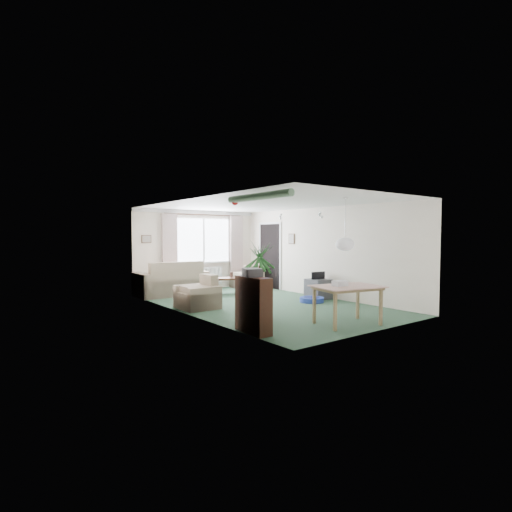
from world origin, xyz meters
TOP-DOWN VIEW (x-y plane):
  - ground at (0.00, 0.00)m, footprint 6.50×6.50m
  - window at (0.20, 3.23)m, footprint 1.80×0.03m
  - curtain_rod at (0.20, 3.15)m, footprint 2.60×0.03m
  - curtain_left at (-0.95, 3.13)m, footprint 0.45×0.08m
  - curtain_right at (1.35, 3.13)m, footprint 0.45×0.08m
  - radiator at (0.20, 3.19)m, footprint 1.20×0.10m
  - doorway at (1.99, 2.20)m, footprint 0.03×0.95m
  - pendant_lamp at (0.20, -2.30)m, footprint 0.36×0.36m
  - tinsel_garland at (-1.92, -2.30)m, footprint 1.60×1.60m
  - bauble_cluster_a at (1.30, 0.90)m, footprint 0.20×0.20m
  - bauble_cluster_b at (1.60, -0.30)m, footprint 0.20×0.20m
  - wall_picture_back at (-1.60, 3.23)m, footprint 0.28×0.03m
  - wall_picture_right at (1.98, 1.20)m, footprint 0.03×0.24m
  - sofa at (-1.10, 2.75)m, footprint 1.91×1.06m
  - armchair_corner at (1.48, 2.73)m, footprint 0.83×0.78m
  - armchair_left at (-1.50, 0.51)m, footprint 0.80×0.85m
  - coffee_table at (0.31, 2.05)m, footprint 1.14×0.89m
  - photo_frame at (0.40, 1.99)m, footprint 0.12×0.06m
  - bookshelf at (-1.84, -2.06)m, footprint 0.31×0.80m
  - hifi_box at (-1.83, -2.02)m, footprint 0.38×0.42m
  - houseplant at (-0.99, -1.15)m, footprint 0.72×0.72m
  - dining_table at (-0.07, -2.60)m, footprint 1.25×0.96m
  - gift_box at (-0.20, -2.54)m, footprint 0.27×0.21m
  - tv_cube at (1.70, -0.15)m, footprint 0.56×0.61m
  - pet_bed at (1.17, -0.44)m, footprint 0.76×0.76m

SIDE VIEW (x-z plane):
  - ground at x=0.00m, z-range 0.00..0.00m
  - pet_bed at x=1.17m, z-range 0.00..0.12m
  - coffee_table at x=0.31m, z-range 0.00..0.45m
  - tv_cube at x=1.70m, z-range 0.00..0.51m
  - dining_table at x=-0.07m, z-range 0.00..0.70m
  - armchair_corner at x=1.48m, z-range 0.00..0.73m
  - armchair_left at x=-1.50m, z-range 0.00..0.76m
  - radiator at x=0.20m, z-range 0.12..0.68m
  - sofa at x=-1.10m, z-range 0.00..0.94m
  - bookshelf at x=-1.84m, z-range 0.00..0.95m
  - photo_frame at x=0.40m, z-range 0.45..0.61m
  - houseplant at x=-0.99m, z-range 0.00..1.52m
  - gift_box at x=-0.20m, z-range 0.70..0.82m
  - doorway at x=1.99m, z-range 0.00..2.00m
  - hifi_box at x=-1.83m, z-range 0.95..1.09m
  - curtain_left at x=-0.95m, z-range 0.27..2.27m
  - curtain_right at x=1.35m, z-range 0.27..2.27m
  - pendant_lamp at x=0.20m, z-range 1.30..1.66m
  - window at x=0.20m, z-range 0.85..2.15m
  - wall_picture_back at x=-1.60m, z-range 1.44..1.66m
  - wall_picture_right at x=1.98m, z-range 1.40..1.70m
  - bauble_cluster_a at x=1.30m, z-range 2.12..2.32m
  - bauble_cluster_b at x=1.60m, z-range 2.12..2.32m
  - curtain_rod at x=0.20m, z-range 2.25..2.29m
  - tinsel_garland at x=-1.92m, z-range 2.22..2.34m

